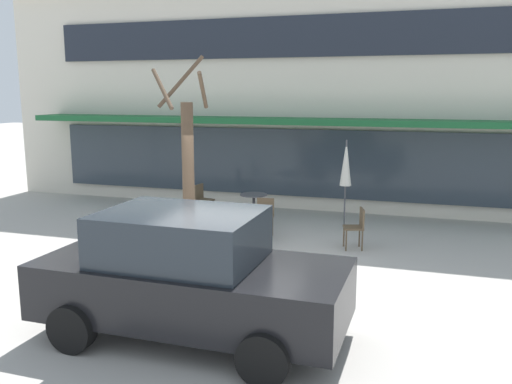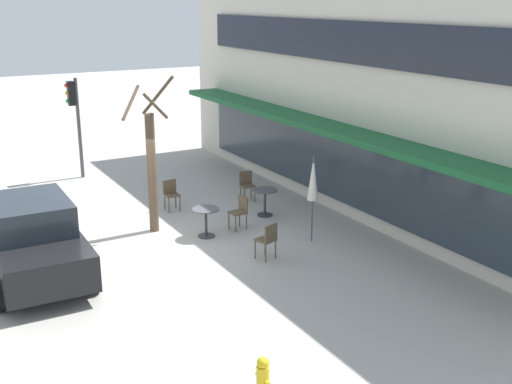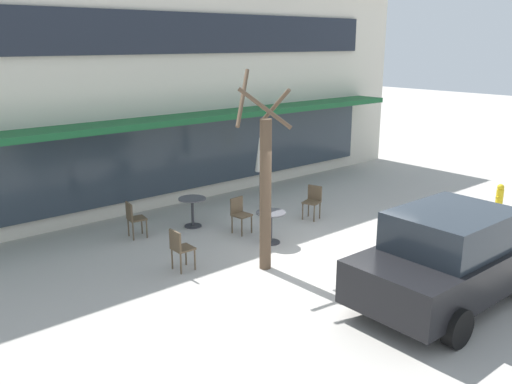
{
  "view_description": "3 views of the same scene",
  "coord_description": "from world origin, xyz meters",
  "px_view_note": "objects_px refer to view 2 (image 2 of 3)",
  "views": [
    {
      "loc": [
        3.28,
        -8.92,
        3.34
      ],
      "look_at": [
        -0.54,
        3.24,
        0.97
      ],
      "focal_mm": 38.0,
      "sensor_mm": 36.0,
      "label": 1
    },
    {
      "loc": [
        14.1,
        -4.62,
        5.91
      ],
      "look_at": [
        0.1,
        3.19,
        1.06
      ],
      "focal_mm": 45.0,
      "sensor_mm": 36.0,
      "label": 2
    },
    {
      "loc": [
        -8.22,
        -7.02,
        4.59
      ],
      "look_at": [
        0.03,
        2.55,
        1.07
      ],
      "focal_mm": 38.0,
      "sensor_mm": 36.0,
      "label": 3
    }
  ],
  "objects_px": {
    "cafe_chair_1": "(247,183)",
    "patio_umbrella_green_folded": "(313,179)",
    "fire_hydrant": "(263,378)",
    "cafe_table_streetside": "(206,218)",
    "cafe_chair_3": "(240,210)",
    "cafe_table_near_wall": "(265,198)",
    "cafe_chair_0": "(171,192)",
    "traffic_light_pole": "(75,111)",
    "street_tree": "(151,166)",
    "parked_sedan": "(33,239)",
    "cafe_chair_2": "(268,238)"
  },
  "relations": [
    {
      "from": "cafe_chair_1",
      "to": "cafe_chair_3",
      "type": "height_order",
      "value": "same"
    },
    {
      "from": "cafe_chair_1",
      "to": "fire_hydrant",
      "type": "distance_m",
      "value": 10.16
    },
    {
      "from": "cafe_chair_0",
      "to": "cafe_chair_3",
      "type": "height_order",
      "value": "same"
    },
    {
      "from": "street_tree",
      "to": "fire_hydrant",
      "type": "xyz_separation_m",
      "value": [
        7.89,
        -1.19,
        -1.42
      ]
    },
    {
      "from": "cafe_table_streetside",
      "to": "parked_sedan",
      "type": "bearing_deg",
      "value": -84.36
    },
    {
      "from": "parked_sedan",
      "to": "fire_hydrant",
      "type": "xyz_separation_m",
      "value": [
        6.37,
        2.13,
        -0.53
      ]
    },
    {
      "from": "cafe_table_near_wall",
      "to": "street_tree",
      "type": "distance_m",
      "value": 3.44
    },
    {
      "from": "patio_umbrella_green_folded",
      "to": "cafe_chair_3",
      "type": "relative_size",
      "value": 2.47
    },
    {
      "from": "cafe_chair_0",
      "to": "street_tree",
      "type": "relative_size",
      "value": 0.22
    },
    {
      "from": "cafe_table_near_wall",
      "to": "cafe_chair_3",
      "type": "relative_size",
      "value": 0.85
    },
    {
      "from": "fire_hydrant",
      "to": "cafe_chair_2",
      "type": "bearing_deg",
      "value": 149.06
    },
    {
      "from": "traffic_light_pole",
      "to": "cafe_chair_2",
      "type": "bearing_deg",
      "value": 12.04
    },
    {
      "from": "cafe_table_near_wall",
      "to": "street_tree",
      "type": "xyz_separation_m",
      "value": [
        -0.37,
        -3.18,
        1.26
      ]
    },
    {
      "from": "cafe_table_near_wall",
      "to": "cafe_chair_3",
      "type": "height_order",
      "value": "cafe_chair_3"
    },
    {
      "from": "cafe_chair_1",
      "to": "cafe_table_streetside",
      "type": "bearing_deg",
      "value": -46.93
    },
    {
      "from": "cafe_table_streetside",
      "to": "cafe_chair_3",
      "type": "relative_size",
      "value": 0.85
    },
    {
      "from": "street_tree",
      "to": "cafe_chair_1",
      "type": "bearing_deg",
      "value": 108.75
    },
    {
      "from": "cafe_chair_3",
      "to": "traffic_light_pole",
      "type": "distance_m",
      "value": 7.83
    },
    {
      "from": "cafe_chair_2",
      "to": "cafe_table_near_wall",
      "type": "bearing_deg",
      "value": 151.27
    },
    {
      "from": "patio_umbrella_green_folded",
      "to": "cafe_chair_0",
      "type": "distance_m",
      "value": 4.75
    },
    {
      "from": "parked_sedan",
      "to": "patio_umbrella_green_folded",
      "type": "bearing_deg",
      "value": 79.91
    },
    {
      "from": "cafe_table_near_wall",
      "to": "cafe_chair_0",
      "type": "bearing_deg",
      "value": -129.68
    },
    {
      "from": "patio_umbrella_green_folded",
      "to": "cafe_chair_1",
      "type": "height_order",
      "value": "patio_umbrella_green_folded"
    },
    {
      "from": "cafe_table_streetside",
      "to": "street_tree",
      "type": "bearing_deg",
      "value": -137.38
    },
    {
      "from": "cafe_chair_2",
      "to": "cafe_chair_3",
      "type": "bearing_deg",
      "value": 169.3
    },
    {
      "from": "street_tree",
      "to": "traffic_light_pole",
      "type": "distance_m",
      "value": 6.27
    },
    {
      "from": "patio_umbrella_green_folded",
      "to": "cafe_chair_2",
      "type": "height_order",
      "value": "patio_umbrella_green_folded"
    },
    {
      "from": "cafe_chair_2",
      "to": "parked_sedan",
      "type": "height_order",
      "value": "parked_sedan"
    },
    {
      "from": "patio_umbrella_green_folded",
      "to": "cafe_table_streetside",
      "type": "bearing_deg",
      "value": -125.82
    },
    {
      "from": "cafe_table_streetside",
      "to": "traffic_light_pole",
      "type": "bearing_deg",
      "value": -169.32
    },
    {
      "from": "cafe_chair_1",
      "to": "patio_umbrella_green_folded",
      "type": "bearing_deg",
      "value": -3.12
    },
    {
      "from": "cafe_chair_1",
      "to": "cafe_chair_2",
      "type": "relative_size",
      "value": 1.0
    },
    {
      "from": "cafe_table_streetside",
      "to": "cafe_chair_1",
      "type": "height_order",
      "value": "cafe_chair_1"
    },
    {
      "from": "patio_umbrella_green_folded",
      "to": "traffic_light_pole",
      "type": "xyz_separation_m",
      "value": [
        -8.92,
        -3.59,
        0.67
      ]
    },
    {
      "from": "street_tree",
      "to": "parked_sedan",
      "type": "bearing_deg",
      "value": -65.39
    },
    {
      "from": "cafe_chair_1",
      "to": "street_tree",
      "type": "distance_m",
      "value": 3.82
    },
    {
      "from": "cafe_chair_0",
      "to": "traffic_light_pole",
      "type": "relative_size",
      "value": 0.26
    },
    {
      "from": "parked_sedan",
      "to": "fire_hydrant",
      "type": "relative_size",
      "value": 5.99
    },
    {
      "from": "cafe_chair_3",
      "to": "fire_hydrant",
      "type": "relative_size",
      "value": 1.26
    },
    {
      "from": "patio_umbrella_green_folded",
      "to": "cafe_chair_1",
      "type": "xyz_separation_m",
      "value": [
        -3.85,
        0.21,
        -1.1
      ]
    },
    {
      "from": "cafe_chair_0",
      "to": "cafe_chair_3",
      "type": "distance_m",
      "value": 2.59
    },
    {
      "from": "cafe_table_near_wall",
      "to": "cafe_chair_1",
      "type": "relative_size",
      "value": 0.85
    },
    {
      "from": "parked_sedan",
      "to": "cafe_chair_3",
      "type": "bearing_deg",
      "value": 95.6
    },
    {
      "from": "patio_umbrella_green_folded",
      "to": "street_tree",
      "type": "distance_m",
      "value": 4.19
    },
    {
      "from": "cafe_table_streetside",
      "to": "cafe_chair_3",
      "type": "bearing_deg",
      "value": 95.45
    },
    {
      "from": "cafe_chair_0",
      "to": "street_tree",
      "type": "xyz_separation_m",
      "value": [
        1.4,
        -1.05,
        1.25
      ]
    },
    {
      "from": "fire_hydrant",
      "to": "cafe_table_streetside",
      "type": "bearing_deg",
      "value": 162.08
    },
    {
      "from": "cafe_table_near_wall",
      "to": "patio_umbrella_green_folded",
      "type": "height_order",
      "value": "patio_umbrella_green_folded"
    },
    {
      "from": "cafe_chair_2",
      "to": "street_tree",
      "type": "height_order",
      "value": "street_tree"
    },
    {
      "from": "fire_hydrant",
      "to": "cafe_chair_1",
      "type": "bearing_deg",
      "value": 153.01
    }
  ]
}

